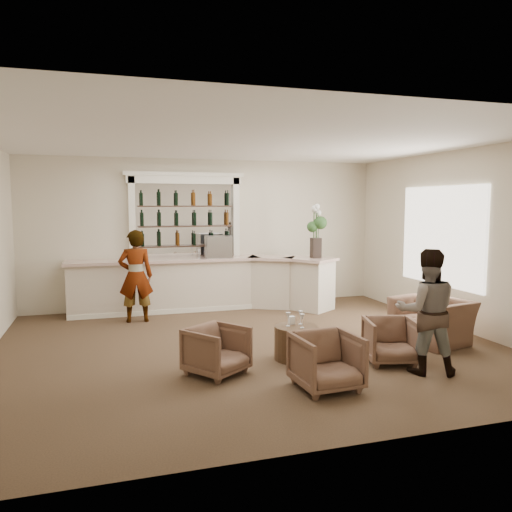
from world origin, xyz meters
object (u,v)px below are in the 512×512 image
at_px(armchair_far, 432,321).
at_px(espresso_machine, 218,247).
at_px(bar_counter, 205,284).
at_px(armchair_right, 391,341).
at_px(armchair_center, 327,361).
at_px(armchair_left, 217,350).
at_px(cocktail_table, 296,343).
at_px(guest, 427,311).
at_px(sommelier, 136,276).
at_px(flower_vase, 316,228).

height_order(armchair_far, espresso_machine, espresso_machine).
distance_m(bar_counter, armchair_far, 4.81).
relative_size(bar_counter, armchair_right, 7.95).
xyz_separation_m(armchair_center, armchair_far, (2.59, 1.42, 0.01)).
distance_m(armchair_left, armchair_right, 2.55).
height_order(armchair_center, armchair_right, armchair_center).
bearing_deg(armchair_center, bar_counter, 92.63).
distance_m(cocktail_table, armchair_left, 1.32).
bearing_deg(armchair_left, armchair_right, -41.65).
relative_size(bar_counter, armchair_far, 5.07).
bearing_deg(espresso_machine, armchair_left, -99.67).
xyz_separation_m(bar_counter, armchair_left, (-0.65, -4.14, -0.24)).
distance_m(guest, armchair_right, 0.77).
bearing_deg(armchair_center, armchair_left, 138.71).
bearing_deg(armchair_center, cocktail_table, 82.60).
bearing_deg(bar_counter, armchair_far, -49.23).
bearing_deg(sommelier, armchair_right, 134.64).
relative_size(espresso_machine, flower_vase, 0.47).
height_order(cocktail_table, espresso_machine, espresso_machine).
relative_size(armchair_left, armchair_center, 0.93).
height_order(cocktail_table, armchair_left, armchair_left).
xyz_separation_m(cocktail_table, flower_vase, (1.69, 3.16, 1.54)).
xyz_separation_m(sommelier, armchair_center, (2.05, -4.37, -0.55)).
distance_m(sommelier, armchair_left, 3.60).
xyz_separation_m(sommelier, armchair_right, (3.39, -3.70, -0.58)).
bearing_deg(cocktail_table, espresso_machine, 94.86).
height_order(armchair_right, flower_vase, flower_vase).
height_order(sommelier, armchair_far, sommelier).
relative_size(sommelier, armchair_right, 2.52).
bearing_deg(guest, sommelier, -26.66).
height_order(guest, armchair_center, guest).
bearing_deg(armchair_left, espresso_machine, 40.99).
distance_m(bar_counter, guest, 5.34).
relative_size(armchair_center, armchair_right, 1.08).
bearing_deg(espresso_machine, cocktail_table, -81.79).
height_order(guest, espresso_machine, guest).
bearing_deg(espresso_machine, sommelier, -155.71).
bearing_deg(armchair_far, sommelier, -137.12).
distance_m(guest, armchair_left, 2.91).
bearing_deg(espresso_machine, bar_counter, -176.24).
xyz_separation_m(guest, armchair_far, (1.03, 1.26, -0.49)).
height_order(guest, armchair_far, guest).
distance_m(armchair_right, flower_vase, 4.03).
height_order(armchair_center, armchair_far, armchair_far).
distance_m(sommelier, espresso_machine, 1.99).
xyz_separation_m(sommelier, armchair_left, (0.85, -3.45, -0.58)).
bearing_deg(sommelier, armchair_far, 149.71).
height_order(guest, armchair_right, guest).
bearing_deg(flower_vase, armchair_center, -111.98).
bearing_deg(armchair_far, espresso_machine, -156.80).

